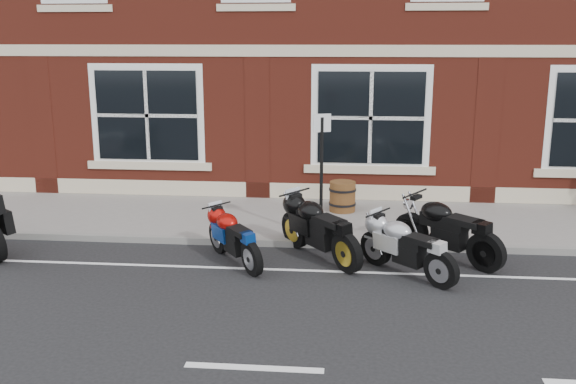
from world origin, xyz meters
name	(u,v)px	position (x,y,z in m)	size (l,w,h in m)	color
ground	(281,274)	(0.00, 0.00, 0.00)	(80.00, 80.00, 0.00)	black
sidewalk	(296,219)	(0.00, 3.00, 0.06)	(30.00, 3.00, 0.12)	slate
kerb	(289,243)	(0.00, 1.42, 0.06)	(30.00, 0.16, 0.12)	slate
moto_sport_red	(235,235)	(-0.82, 0.48, 0.48)	(1.16, 1.57, 0.83)	black
moto_sport_black	(320,226)	(0.57, 0.83, 0.56)	(1.45, 1.80, 0.98)	black
moto_sport_silver	(407,245)	(1.97, 0.16, 0.50)	(1.43, 1.46, 0.87)	black
moto_naked_black	(447,227)	(2.70, 1.00, 0.56)	(1.65, 1.62, 0.98)	black
barrel_planter	(342,196)	(0.93, 3.51, 0.44)	(0.57, 0.57, 0.63)	#553516
parking_sign	(321,167)	(0.56, 1.62, 1.42)	(0.31, 0.12, 2.26)	black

